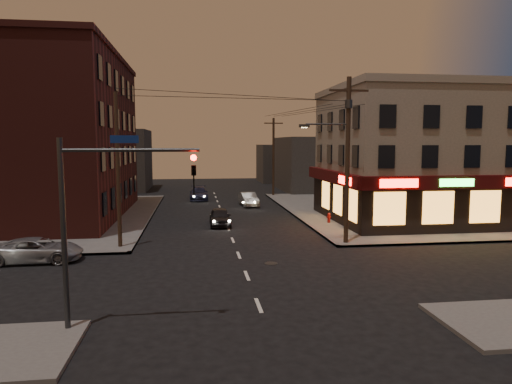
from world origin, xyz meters
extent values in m
plane|color=black|center=(0.00, 0.00, 0.00)|extent=(120.00, 120.00, 0.00)
cube|color=#514F4C|center=(18.00, 19.00, 0.07)|extent=(24.00, 28.00, 0.15)
cube|color=#514F4C|center=(-18.00, 19.00, 0.07)|extent=(24.00, 28.00, 0.15)
cube|color=tan|center=(16.00, 13.50, 5.15)|extent=(15.00, 12.00, 10.00)
cube|color=tan|center=(16.00, 13.50, 10.40)|extent=(15.20, 12.20, 0.50)
cube|color=black|center=(16.00, 7.55, 1.85)|extent=(15.12, 0.25, 3.40)
cube|color=black|center=(8.55, 13.50, 1.85)|extent=(0.25, 12.12, 3.40)
cube|color=#3F0A0A|center=(16.00, 7.25, 3.65)|extent=(15.60, 0.50, 0.90)
cube|color=#3F0A0A|center=(8.25, 13.50, 3.65)|extent=(0.50, 12.60, 0.90)
cube|color=#FF140C|center=(10.70, 6.98, 3.65)|extent=(2.60, 0.06, 0.55)
cube|color=#26FF3F|center=(14.70, 6.98, 3.65)|extent=(2.40, 0.06, 0.50)
cube|color=#FF140C|center=(7.98, 9.70, 3.65)|extent=(0.06, 2.60, 0.55)
cube|color=orange|center=(15.40, 7.40, 1.95)|extent=(12.40, 0.08, 2.20)
cube|color=orange|center=(8.40, 12.50, 1.95)|extent=(0.08, 8.40, 2.20)
cube|color=#4C1C18|center=(-14.50, 19.00, 6.65)|extent=(12.00, 20.00, 13.00)
cube|color=#3F3D3A|center=(14.00, 38.00, 3.50)|extent=(10.00, 12.00, 7.00)
cube|color=#3F3D3A|center=(-13.00, 42.00, 4.00)|extent=(9.00, 10.00, 8.00)
cube|color=#3F3D3A|center=(12.00, 52.00, 3.00)|extent=(8.00, 8.00, 6.00)
cylinder|color=#382619|center=(6.80, 5.80, 5.15)|extent=(0.28, 0.28, 10.00)
cube|color=#382619|center=(6.80, 5.80, 9.35)|extent=(2.40, 0.12, 0.12)
cylinder|color=#333538|center=(6.80, 5.80, 8.55)|extent=(0.44, 0.44, 0.50)
cylinder|color=#333538|center=(5.50, 5.80, 7.35)|extent=(2.60, 0.10, 0.10)
cube|color=#333538|center=(4.10, 5.80, 7.25)|extent=(0.60, 0.25, 0.18)
cube|color=#FFD88C|center=(4.10, 5.80, 7.15)|extent=(0.35, 0.15, 0.04)
cylinder|color=#382619|center=(6.80, 32.00, 4.65)|extent=(0.26, 0.26, 9.00)
cylinder|color=#382619|center=(-6.80, 6.50, 4.65)|extent=(0.24, 0.24, 9.00)
cylinder|color=#333538|center=(-6.60, -5.60, 3.20)|extent=(0.18, 0.18, 6.40)
cylinder|color=#333538|center=(-4.40, -5.60, 6.00)|extent=(4.40, 0.12, 0.12)
imported|color=black|center=(-2.40, -5.60, 5.50)|extent=(0.16, 0.20, 1.00)
sphere|color=#FF0C05|center=(-2.40, -5.72, 5.75)|extent=(0.20, 0.20, 0.20)
cube|color=navy|center=(-4.60, -5.60, 6.35)|extent=(0.90, 0.05, 0.25)
imported|color=gray|center=(-10.66, 4.00, 0.64)|extent=(4.60, 2.15, 1.27)
imported|color=black|center=(-0.52, 13.40, 0.67)|extent=(1.61, 3.92, 1.33)
imported|color=slate|center=(2.89, 23.88, 0.68)|extent=(1.80, 4.22, 1.35)
imported|color=#1C1F39|center=(-1.96, 29.66, 0.70)|extent=(1.99, 4.85, 1.40)
cylinder|color=maroon|center=(7.80, 12.74, 0.45)|extent=(0.27, 0.27, 0.60)
sphere|color=maroon|center=(7.80, 12.74, 0.78)|extent=(0.24, 0.24, 0.24)
cylinder|color=maroon|center=(7.80, 12.74, 0.57)|extent=(0.34, 0.20, 0.12)
cylinder|color=maroon|center=(7.80, 12.74, 0.57)|extent=(0.20, 0.34, 0.12)
camera|label=1|loc=(-2.36, -20.81, 6.22)|focal=32.00mm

